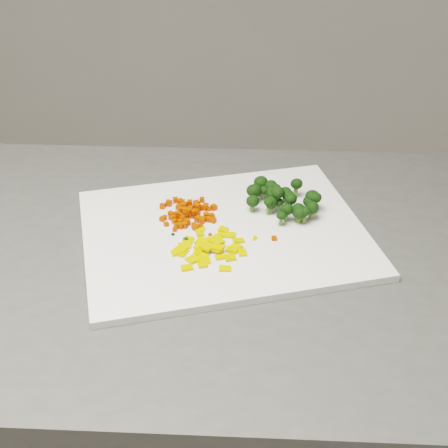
# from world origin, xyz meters

# --- Properties ---
(counter_block) EXTENTS (0.94, 0.69, 0.90)m
(counter_block) POSITION_xyz_m (0.17, 0.08, 0.45)
(counter_block) COLOR #4B4B49
(counter_block) RESTS_ON ground
(cutting_board) EXTENTS (0.49, 0.43, 0.01)m
(cutting_board) POSITION_xyz_m (0.21, 0.12, 0.91)
(cutting_board) COLOR white
(cutting_board) RESTS_ON counter_block
(carrot_pile) EXTENTS (0.09, 0.09, 0.03)m
(carrot_pile) POSITION_xyz_m (0.15, 0.15, 0.92)
(carrot_pile) COLOR #C52C02
(carrot_pile) RESTS_ON cutting_board
(pepper_pile) EXTENTS (0.10, 0.10, 0.01)m
(pepper_pile) POSITION_xyz_m (0.20, 0.07, 0.92)
(pepper_pile) COLOR #E0AD0B
(pepper_pile) RESTS_ON cutting_board
(broccoli_pile) EXTENTS (0.11, 0.11, 0.05)m
(broccoli_pile) POSITION_xyz_m (0.29, 0.18, 0.94)
(broccoli_pile) COLOR black
(broccoli_pile) RESTS_ON cutting_board
(carrot_cube_0) EXTENTS (0.01, 0.01, 0.01)m
(carrot_cube_0) POSITION_xyz_m (0.16, 0.15, 0.92)
(carrot_cube_0) COLOR #C52C02
(carrot_cube_0) RESTS_ON carrot_pile
(carrot_cube_1) EXTENTS (0.01, 0.01, 0.01)m
(carrot_cube_1) POSITION_xyz_m (0.17, 0.12, 0.91)
(carrot_cube_1) COLOR #C52C02
(carrot_cube_1) RESTS_ON carrot_pile
(carrot_cube_2) EXTENTS (0.01, 0.01, 0.01)m
(carrot_cube_2) POSITION_xyz_m (0.11, 0.17, 0.91)
(carrot_cube_2) COLOR #C52C02
(carrot_cube_2) RESTS_ON carrot_pile
(carrot_cube_3) EXTENTS (0.01, 0.01, 0.01)m
(carrot_cube_3) POSITION_xyz_m (0.13, 0.14, 0.91)
(carrot_cube_3) COLOR #C52C02
(carrot_cube_3) RESTS_ON carrot_pile
(carrot_cube_4) EXTENTS (0.01, 0.01, 0.01)m
(carrot_cube_4) POSITION_xyz_m (0.13, 0.17, 0.91)
(carrot_cube_4) COLOR #C52C02
(carrot_cube_4) RESTS_ON carrot_pile
(carrot_cube_5) EXTENTS (0.01, 0.01, 0.01)m
(carrot_cube_5) POSITION_xyz_m (0.14, 0.11, 0.91)
(carrot_cube_5) COLOR #C52C02
(carrot_cube_5) RESTS_ON carrot_pile
(carrot_cube_6) EXTENTS (0.01, 0.01, 0.01)m
(carrot_cube_6) POSITION_xyz_m (0.12, 0.14, 0.91)
(carrot_cube_6) COLOR #C52C02
(carrot_cube_6) RESTS_ON carrot_pile
(carrot_cube_7) EXTENTS (0.01, 0.01, 0.01)m
(carrot_cube_7) POSITION_xyz_m (0.18, 0.17, 0.91)
(carrot_cube_7) COLOR #C52C02
(carrot_cube_7) RESTS_ON carrot_pile
(carrot_cube_8) EXTENTS (0.01, 0.01, 0.01)m
(carrot_cube_8) POSITION_xyz_m (0.16, 0.18, 0.91)
(carrot_cube_8) COLOR #C52C02
(carrot_cube_8) RESTS_ON carrot_pile
(carrot_cube_9) EXTENTS (0.01, 0.01, 0.01)m
(carrot_cube_9) POSITION_xyz_m (0.17, 0.14, 0.91)
(carrot_cube_9) COLOR #C52C02
(carrot_cube_9) RESTS_ON carrot_pile
(carrot_cube_10) EXTENTS (0.01, 0.01, 0.01)m
(carrot_cube_10) POSITION_xyz_m (0.17, 0.15, 0.91)
(carrot_cube_10) COLOR #C52C02
(carrot_cube_10) RESTS_ON carrot_pile
(carrot_cube_11) EXTENTS (0.01, 0.01, 0.01)m
(carrot_cube_11) POSITION_xyz_m (0.19, 0.14, 0.91)
(carrot_cube_11) COLOR #C52C02
(carrot_cube_11) RESTS_ON carrot_pile
(carrot_cube_12) EXTENTS (0.01, 0.01, 0.01)m
(carrot_cube_12) POSITION_xyz_m (0.15, 0.13, 0.92)
(carrot_cube_12) COLOR #C52C02
(carrot_cube_12) RESTS_ON carrot_pile
(carrot_cube_13) EXTENTS (0.01, 0.01, 0.01)m
(carrot_cube_13) POSITION_xyz_m (0.13, 0.15, 0.91)
(carrot_cube_13) COLOR #C52C02
(carrot_cube_13) RESTS_ON carrot_pile
(carrot_cube_14) EXTENTS (0.01, 0.01, 0.01)m
(carrot_cube_14) POSITION_xyz_m (0.17, 0.13, 0.91)
(carrot_cube_14) COLOR #C52C02
(carrot_cube_14) RESTS_ON carrot_pile
(carrot_cube_15) EXTENTS (0.01, 0.01, 0.01)m
(carrot_cube_15) POSITION_xyz_m (0.14, 0.14, 0.92)
(carrot_cube_15) COLOR #C52C02
(carrot_cube_15) RESTS_ON carrot_pile
(carrot_cube_16) EXTENTS (0.01, 0.01, 0.01)m
(carrot_cube_16) POSITION_xyz_m (0.15, 0.15, 0.92)
(carrot_cube_16) COLOR #C52C02
(carrot_cube_16) RESTS_ON carrot_pile
(carrot_cube_17) EXTENTS (0.01, 0.01, 0.01)m
(carrot_cube_17) POSITION_xyz_m (0.18, 0.12, 0.91)
(carrot_cube_17) COLOR #C52C02
(carrot_cube_17) RESTS_ON carrot_pile
(carrot_cube_18) EXTENTS (0.01, 0.01, 0.01)m
(carrot_cube_18) POSITION_xyz_m (0.15, 0.15, 0.91)
(carrot_cube_18) COLOR #C52C02
(carrot_cube_18) RESTS_ON carrot_pile
(carrot_cube_19) EXTENTS (0.01, 0.01, 0.01)m
(carrot_cube_19) POSITION_xyz_m (0.14, 0.12, 0.91)
(carrot_cube_19) COLOR #C52C02
(carrot_cube_19) RESTS_ON carrot_pile
(carrot_cube_20) EXTENTS (0.01, 0.01, 0.01)m
(carrot_cube_20) POSITION_xyz_m (0.15, 0.14, 0.92)
(carrot_cube_20) COLOR #C52C02
(carrot_cube_20) RESTS_ON carrot_pile
(carrot_cube_21) EXTENTS (0.01, 0.01, 0.01)m
(carrot_cube_21) POSITION_xyz_m (0.15, 0.18, 0.91)
(carrot_cube_21) COLOR #C52C02
(carrot_cube_21) RESTS_ON carrot_pile
(carrot_cube_22) EXTENTS (0.01, 0.01, 0.01)m
(carrot_cube_22) POSITION_xyz_m (0.19, 0.15, 0.91)
(carrot_cube_22) COLOR #C52C02
(carrot_cube_22) RESTS_ON carrot_pile
(carrot_cube_23) EXTENTS (0.01, 0.01, 0.01)m
(carrot_cube_23) POSITION_xyz_m (0.13, 0.13, 0.91)
(carrot_cube_23) COLOR #C52C02
(carrot_cube_23) RESTS_ON carrot_pile
(carrot_cube_24) EXTENTS (0.01, 0.01, 0.01)m
(carrot_cube_24) POSITION_xyz_m (0.12, 0.12, 0.91)
(carrot_cube_24) COLOR #C52C02
(carrot_cube_24) RESTS_ON carrot_pile
(carrot_cube_25) EXTENTS (0.01, 0.01, 0.01)m
(carrot_cube_25) POSITION_xyz_m (0.15, 0.14, 0.92)
(carrot_cube_25) COLOR #C52C02
(carrot_cube_25) RESTS_ON carrot_pile
(carrot_cube_26) EXTENTS (0.01, 0.01, 0.01)m
(carrot_cube_26) POSITION_xyz_m (0.14, 0.17, 0.91)
(carrot_cube_26) COLOR #C52C02
(carrot_cube_26) RESTS_ON carrot_pile
(carrot_cube_27) EXTENTS (0.01, 0.01, 0.01)m
(carrot_cube_27) POSITION_xyz_m (0.19, 0.17, 0.91)
(carrot_cube_27) COLOR #C52C02
(carrot_cube_27) RESTS_ON carrot_pile
(carrot_cube_28) EXTENTS (0.01, 0.01, 0.01)m
(carrot_cube_28) POSITION_xyz_m (0.18, 0.15, 0.91)
(carrot_cube_28) COLOR #C52C02
(carrot_cube_28) RESTS_ON carrot_pile
(carrot_cube_29) EXTENTS (0.01, 0.01, 0.01)m
(carrot_cube_29) POSITION_xyz_m (0.12, 0.18, 0.91)
(carrot_cube_29) COLOR #C52C02
(carrot_cube_29) RESTS_ON carrot_pile
(carrot_cube_30) EXTENTS (0.01, 0.01, 0.01)m
(carrot_cube_30) POSITION_xyz_m (0.14, 0.13, 0.91)
(carrot_cube_30) COLOR #C52C02
(carrot_cube_30) RESTS_ON carrot_pile
(carrot_cube_31) EXTENTS (0.01, 0.01, 0.01)m
(carrot_cube_31) POSITION_xyz_m (0.15, 0.12, 0.91)
(carrot_cube_31) COLOR #C52C02
(carrot_cube_31) RESTS_ON carrot_pile
(carrot_cube_32) EXTENTS (0.01, 0.01, 0.01)m
(carrot_cube_32) POSITION_xyz_m (0.14, 0.15, 0.92)
(carrot_cube_32) COLOR #C52C02
(carrot_cube_32) RESTS_ON carrot_pile
(carrot_cube_33) EXTENTS (0.01, 0.01, 0.01)m
(carrot_cube_33) POSITION_xyz_m (0.18, 0.17, 0.91)
(carrot_cube_33) COLOR #C52C02
(carrot_cube_33) RESTS_ON carrot_pile
(carrot_cube_34) EXTENTS (0.01, 0.01, 0.01)m
(carrot_cube_34) POSITION_xyz_m (0.19, 0.15, 0.91)
(carrot_cube_34) COLOR #C52C02
(carrot_cube_34) RESTS_ON carrot_pile
(carrot_cube_35) EXTENTS (0.01, 0.01, 0.01)m
(carrot_cube_35) POSITION_xyz_m (0.15, 0.13, 0.91)
(carrot_cube_35) COLOR #C52C02
(carrot_cube_35) RESTS_ON carrot_pile
(carrot_cube_36) EXTENTS (0.01, 0.01, 0.01)m
(carrot_cube_36) POSITION_xyz_m (0.15, 0.17, 0.92)
(carrot_cube_36) COLOR #C52C02
(carrot_cube_36) RESTS_ON carrot_pile
(carrot_cube_37) EXTENTS (0.01, 0.01, 0.01)m
(carrot_cube_37) POSITION_xyz_m (0.15, 0.15, 0.92)
(carrot_cube_37) COLOR #C52C02
(carrot_cube_37) RESTS_ON carrot_pile
(carrot_cube_38) EXTENTS (0.01, 0.01, 0.01)m
(carrot_cube_38) POSITION_xyz_m (0.14, 0.14, 0.91)
(carrot_cube_38) COLOR #C52C02
(carrot_cube_38) RESTS_ON carrot_pile
(carrot_cube_39) EXTENTS (0.01, 0.01, 0.01)m
(carrot_cube_39) POSITION_xyz_m (0.17, 0.14, 0.91)
(carrot_cube_39) COLOR #C52C02
(carrot_cube_39) RESTS_ON carrot_pile
(carrot_cube_40) EXTENTS (0.01, 0.01, 0.01)m
(carrot_cube_40) POSITION_xyz_m (0.13, 0.15, 0.91)
(carrot_cube_40) COLOR #C52C02
(carrot_cube_40) RESTS_ON carrot_pile
(carrot_cube_41) EXTENTS (0.01, 0.01, 0.01)m
(carrot_cube_41) POSITION_xyz_m (0.15, 0.15, 0.92)
(carrot_cube_41) COLOR #C52C02
(carrot_cube_41) RESTS_ON carrot_pile
(carrot_cube_42) EXTENTS (0.01, 0.01, 0.01)m
(carrot_cube_42) POSITION_xyz_m (0.18, 0.17, 0.92)
(carrot_cube_42) COLOR #C52C02
(carrot_cube_42) RESTS_ON carrot_pile
(carrot_cube_43) EXTENTS (0.01, 0.01, 0.01)m
(carrot_cube_43) POSITION_xyz_m (0.16, 0.15, 0.92)
(carrot_cube_43) COLOR #C52C02
(carrot_cube_43) RESTS_ON carrot_pile
(carrot_cube_44) EXTENTS (0.01, 0.01, 0.01)m
(carrot_cube_44) POSITION_xyz_m (0.19, 0.15, 0.91)
(carrot_cube_44) COLOR #C52C02
(carrot_cube_44) RESTS_ON carrot_pile
(carrot_cube_45) EXTENTS (0.01, 0.01, 0.01)m
(carrot_cube_45) POSITION_xyz_m (0.16, 0.15, 0.91)
(carrot_cube_45) COLOR #C52C02
(carrot_cube_45) RESTS_ON carrot_pile
(carrot_cube_46) EXTENTS (0.01, 0.01, 0.01)m
(carrot_cube_46) POSITION_xyz_m (0.15, 0.12, 0.91)
(carrot_cube_46) COLOR #C52C02
(carrot_cube_46) RESTS_ON carrot_pile
(carrot_cube_47) EXTENTS (0.01, 0.01, 0.01)m
(carrot_cube_47) POSITION_xyz_m (0.16, 0.16, 0.92)
(carrot_cube_47) COLOR #C52C02
(carrot_cube_47) RESTS_ON carrot_pile
(carrot_cube_48) EXTENTS (0.01, 0.01, 0.01)m
(carrot_cube_48) POSITION_xyz_m (0.14, 0.18, 0.91)
(carrot_cube_48) COLOR #C52C02
(carrot_cube_48) RESTS_ON carrot_pile
(carrot_cube_49) EXTENTS (0.01, 0.01, 0.01)m
(carrot_cube_49) POSITION_xyz_m (0.12, 0.13, 0.91)
(carrot_cube_49) COLOR #C52C02
(carrot_cube_49) RESTS_ON carrot_pile
(carrot_cube_50) EXTENTS (0.01, 0.01, 0.01)m
(carrot_cube_50) POSITION_xyz_m (0.16, 0.17, 0.91)
(carrot_cube_50) COLOR #C52C02
(carrot_cube_50) RESTS_ON carrot_pile
(carrot_cube_51) EXTENTS (0.01, 0.01, 0.01)m
(carrot_cube_51) POSITION_xyz_m (0.13, 0.18, 0.91)
(carrot_cube_51) COLOR #C52C02
(carrot_cube_51) RESTS_ON carrot_pile
(carrot_cube_52) EXTENTS (0.01, 0.01, 0.01)m
(carrot_cube_52) POSITION_xyz_m (0.18, 0.14, 0.91)
(carrot_cube_52) COLOR #C52C02
(carrot_cube_52) RESTS_ON carrot_pile
(carrot_cube_53) EXTENTS (0.01, 0.01, 0.01)m
(carrot_cube_53) POSITION_xyz_m (0.17, 0.17, 0.91)
(carrot_cube_53) COLOR #C52C02
(carrot_cube_53) RESTS_ON carrot_pile
(carrot_cube_54) EXTENTS (0.01, 0.01, 0.01)m
(carrot_cube_54) POSITION_xyz_m (0.14, 0.17, 0.91)
(carrot_cube_54) COLOR #C52C02
(carrot_cube_54) RESTS_ON carrot_pile
(carrot_cube_55) EXTENTS (0.01, 0.01, 0.01)m
(carrot_cube_55) POSITION_xyz_m (0.18, 0.14, 0.91)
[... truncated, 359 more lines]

